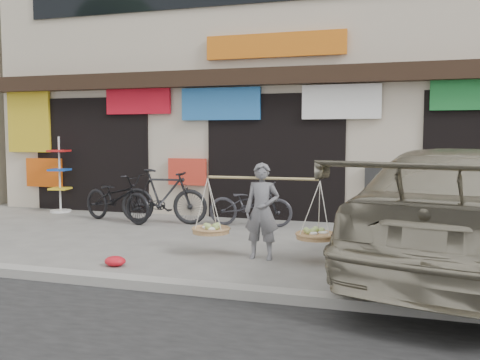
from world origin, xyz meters
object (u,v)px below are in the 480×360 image
(bike_1, at_px, (163,196))
(suv, at_px, (474,212))
(street_vendor, at_px, (262,216))
(display_rack, at_px, (60,182))
(bike_2, at_px, (250,204))
(bike_0, at_px, (117,198))

(bike_1, xyz_separation_m, suv, (5.62, -2.46, 0.27))
(street_vendor, bearing_deg, suv, -1.91)
(display_rack, bearing_deg, suv, -20.48)
(suv, bearing_deg, display_rack, -5.73)
(street_vendor, relative_size, display_rack, 1.21)
(bike_1, distance_m, suv, 6.14)
(bike_2, bearing_deg, street_vendor, -165.87)
(bike_1, height_order, display_rack, display_rack)
(street_vendor, distance_m, bike_2, 2.83)
(bike_0, distance_m, suv, 7.07)
(street_vendor, height_order, bike_2, street_vendor)
(street_vendor, xyz_separation_m, display_rack, (-5.79, 3.19, 0.07))
(bike_1, distance_m, display_rack, 3.15)
(bike_0, distance_m, display_rack, 2.20)
(bike_2, relative_size, display_rack, 0.95)
(bike_0, xyz_separation_m, suv, (6.65, -2.39, 0.32))
(bike_2, xyz_separation_m, suv, (3.82, -2.71, 0.39))
(display_rack, bearing_deg, bike_0, -22.78)
(bike_0, distance_m, bike_1, 1.03)
(bike_0, relative_size, bike_1, 1.04)
(suv, relative_size, display_rack, 3.45)
(bike_0, height_order, bike_2, bike_0)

